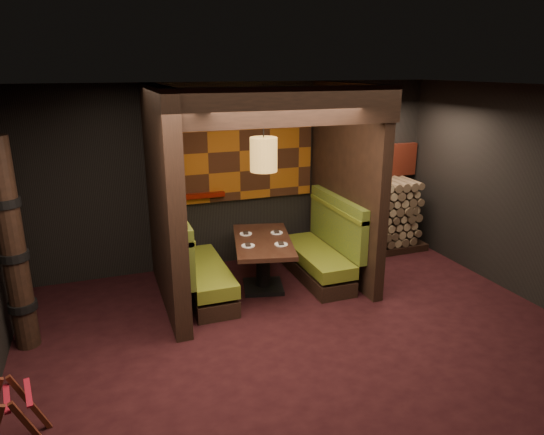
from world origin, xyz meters
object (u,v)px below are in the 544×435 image
(booth_bench_left, at_px, (197,270))
(luggage_rack, at_px, (11,420))
(totem_column, at_px, (13,248))
(firewood_stack, at_px, (377,217))
(dining_table, at_px, (263,255))
(pendant_lamp, at_px, (264,154))
(booth_bench_right, at_px, (322,252))

(booth_bench_left, distance_m, luggage_rack, 3.07)
(booth_bench_left, xyz_separation_m, totem_column, (-2.09, -0.55, 0.79))
(totem_column, xyz_separation_m, firewood_stack, (5.33, 1.25, -0.57))
(booth_bench_left, bearing_deg, dining_table, -4.62)
(luggage_rack, relative_size, totem_column, 0.28)
(pendant_lamp, height_order, totem_column, pendant_lamp)
(luggage_rack, height_order, firewood_stack, firewood_stack)
(luggage_rack, relative_size, firewood_stack, 0.38)
(pendant_lamp, bearing_deg, luggage_rack, -143.22)
(pendant_lamp, bearing_deg, dining_table, 90.00)
(luggage_rack, distance_m, totem_column, 1.97)
(booth_bench_left, distance_m, firewood_stack, 3.33)
(pendant_lamp, xyz_separation_m, totem_column, (-3.02, -0.43, -0.77))
(totem_column, distance_m, firewood_stack, 5.51)
(booth_bench_right, distance_m, dining_table, 0.98)
(dining_table, xyz_separation_m, firewood_stack, (2.32, 0.77, 0.09))
(luggage_rack, xyz_separation_m, firewood_stack, (5.26, 3.02, 0.29))
(booth_bench_right, bearing_deg, totem_column, -172.14)
(booth_bench_left, height_order, booth_bench_right, same)
(booth_bench_left, relative_size, totem_column, 0.67)
(totem_column, height_order, firewood_stack, totem_column)
(booth_bench_left, relative_size, dining_table, 1.02)
(dining_table, height_order, totem_column, totem_column)
(booth_bench_left, bearing_deg, luggage_rack, -130.89)
(booth_bench_right, height_order, firewood_stack, firewood_stack)
(dining_table, xyz_separation_m, totem_column, (-3.02, -0.48, 0.67))
(luggage_rack, distance_m, firewood_stack, 6.07)
(booth_bench_right, height_order, dining_table, booth_bench_right)
(booth_bench_left, relative_size, luggage_rack, 2.40)
(pendant_lamp, relative_size, firewood_stack, 0.65)
(firewood_stack, bearing_deg, totem_column, -166.81)
(dining_table, xyz_separation_m, luggage_rack, (-2.94, -2.24, -0.19))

